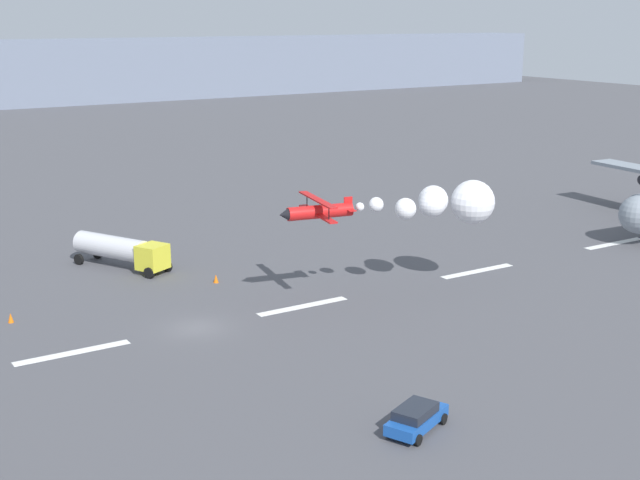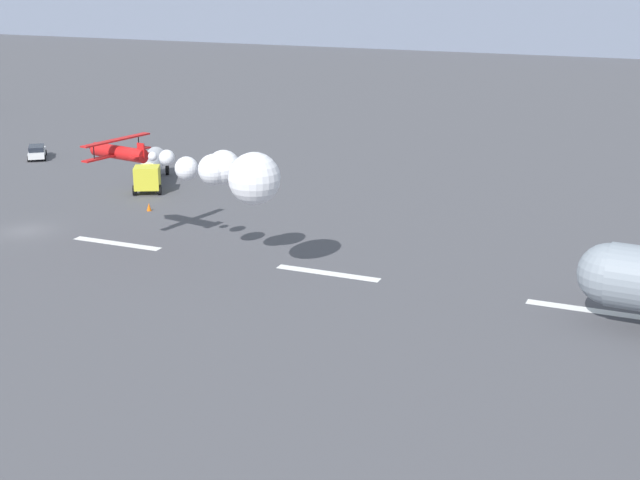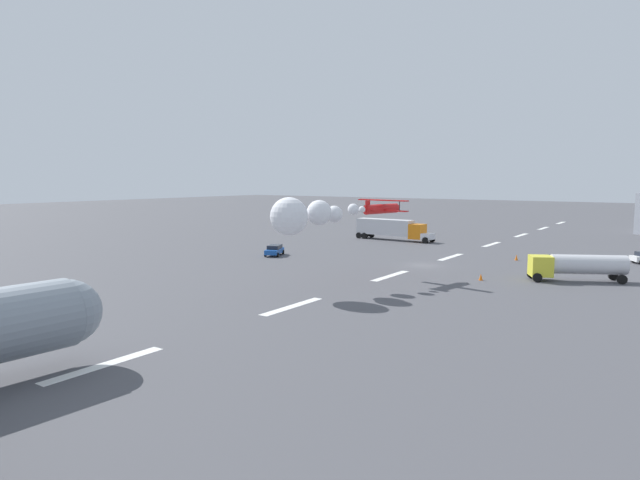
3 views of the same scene
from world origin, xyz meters
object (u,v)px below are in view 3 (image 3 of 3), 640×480
Objects in this scene: followme_car_yellow at (274,250)px; traffic_cone_near at (516,258)px; fuel_tanker_truck at (576,265)px; stunt_biplane_red at (311,214)px; semi_truck_orange at (392,228)px; traffic_cone_far at (481,277)px.

traffic_cone_near is at bearing 116.42° from followme_car_yellow.
stunt_biplane_red is at bearing -45.90° from fuel_tanker_truck.
semi_truck_orange is (-45.03, -14.24, -5.45)m from stunt_biplane_red.
semi_truck_orange is 40.17m from traffic_cone_far.
fuel_tanker_truck is 39.77m from followme_car_yellow.
fuel_tanker_truck reaches higher than traffic_cone_far.
semi_truck_orange is 3.18× the size of followme_car_yellow.
stunt_biplane_red reaches higher than traffic_cone_far.
followme_car_yellow is (27.71, -4.62, -1.32)m from semi_truck_orange.
semi_truck_orange reaches higher than traffic_cone_near.
stunt_biplane_red is 1.85× the size of fuel_tanker_truck.
semi_truck_orange is 19.96× the size of traffic_cone_near.
traffic_cone_far is at bearing 85.41° from followme_car_yellow.
stunt_biplane_red is 24.43× the size of traffic_cone_near.
traffic_cone_far is at bearing 140.58° from stunt_biplane_red.
traffic_cone_near is (12.74, 25.50, -1.75)m from semi_truck_orange.
stunt_biplane_red is 1.22× the size of semi_truck_orange.
fuel_tanker_truck is 10.22m from traffic_cone_far.
fuel_tanker_truck is at bearing 54.62° from semi_truck_orange.
stunt_biplane_red reaches higher than followme_car_yellow.
stunt_biplane_red is at bearing 17.55° from semi_truck_orange.
semi_truck_orange is at bearing 170.54° from followme_car_yellow.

